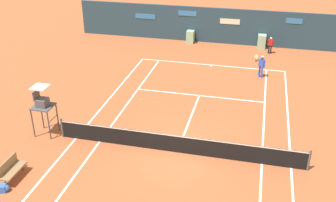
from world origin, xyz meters
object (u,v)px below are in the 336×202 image
Objects in this scene: umpire_chair at (42,104)px; player_on_baseline at (261,65)px; ball_kid_right_post at (270,44)px; player_bench at (11,169)px; tennis_ball_near_service_line at (141,100)px; tennis_ball_by_sideline at (131,90)px; tennis_ball_mid_court at (155,102)px.

umpire_chair is 14.65m from player_on_baseline.
ball_kid_right_post is (11.13, 15.17, -0.95)m from umpire_chair.
player_bench is 9.17m from tennis_ball_near_service_line.
player_on_baseline reaches higher than player_bench.
player_bench reaches higher than tennis_ball_by_sideline.
umpire_chair is 39.59× the size of tennis_ball_mid_court.
player_on_baseline is 26.11× the size of tennis_ball_by_sideline.
player_bench is 17.18m from player_on_baseline.
player_bench is at bearing 6.28° from umpire_chair.
player_on_baseline is 8.13m from tennis_ball_mid_court.
player_bench is at bearing 77.68° from player_on_baseline.
tennis_ball_mid_court is 1.00× the size of tennis_ball_by_sideline.
tennis_ball_mid_court is (4.57, 4.70, -1.70)m from umpire_chair.
ball_kid_right_post reaches higher than tennis_ball_mid_court.
umpire_chair is 1.52× the size of player_on_baseline.
player_on_baseline reaches higher than tennis_ball_mid_court.
tennis_ball_by_sideline is at bearing 156.61° from umpire_chair.
tennis_ball_by_sideline is at bearing 132.32° from tennis_ball_near_service_line.
umpire_chair is at bearing -113.39° from tennis_ball_by_sideline.
player_on_baseline is 5.07m from ball_kid_right_post.
tennis_ball_near_service_line is at bearing 61.29° from player_on_baseline.
umpire_chair is at bearing 55.05° from ball_kid_right_post.
player_bench is 21.72m from ball_kid_right_post.
tennis_ball_near_service_line is (-0.94, 0.15, 0.00)m from tennis_ball_mid_court.
player_on_baseline is 1.31× the size of ball_kid_right_post.
ball_kid_right_post is at bearing 57.92° from tennis_ball_mid_court.
tennis_ball_mid_court and tennis_ball_near_service_line have the same top height.
ball_kid_right_post is 19.94× the size of tennis_ball_by_sideline.
player_bench is 1.05× the size of ball_kid_right_post.
player_bench is (0.41, -3.72, -1.22)m from umpire_chair.
umpire_chair reaches higher than player_bench.
tennis_ball_mid_court is at bearing 59.24° from ball_kid_right_post.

